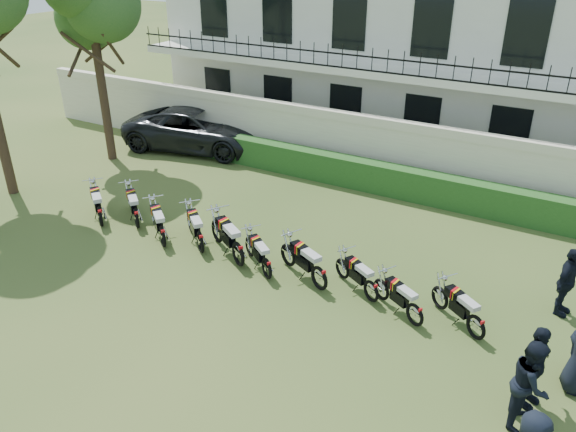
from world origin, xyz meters
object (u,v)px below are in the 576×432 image
(officer_1, at_px, (531,384))
(motorcycle_1, at_px, (136,214))
(motorcycle_2, at_px, (162,232))
(motorcycle_8, at_px, (415,310))
(officer_5, at_px, (567,282))
(suv, at_px, (198,129))
(motorcycle_7, at_px, (372,286))
(motorcycle_0, at_px, (100,212))
(motorcycle_9, at_px, (477,322))
(motorcycle_5, at_px, (267,264))
(motorcycle_3, at_px, (200,237))
(motorcycle_6, at_px, (319,273))
(motorcycle_4, at_px, (238,248))
(officer_2, at_px, (533,367))

(officer_1, bearing_deg, motorcycle_1, 78.73)
(motorcycle_2, relative_size, motorcycle_8, 1.02)
(officer_1, distance_m, officer_5, 3.80)
(suv, bearing_deg, motorcycle_2, -161.10)
(motorcycle_7, relative_size, motorcycle_8, 1.00)
(motorcycle_0, height_order, suv, suv)
(motorcycle_8, bearing_deg, motorcycle_9, -51.29)
(suv, bearing_deg, officer_5, -120.64)
(motorcycle_2, relative_size, officer_5, 0.92)
(motorcycle_7, bearing_deg, motorcycle_8, -77.79)
(motorcycle_5, distance_m, motorcycle_7, 2.66)
(motorcycle_3, relative_size, motorcycle_8, 1.01)
(motorcycle_0, height_order, officer_5, officer_5)
(officer_5, bearing_deg, motorcycle_5, 121.93)
(motorcycle_1, bearing_deg, suv, 61.83)
(motorcycle_0, distance_m, motorcycle_6, 7.10)
(motorcycle_1, bearing_deg, motorcycle_2, -69.59)
(motorcycle_5, bearing_deg, motorcycle_3, 120.66)
(motorcycle_7, bearing_deg, motorcycle_5, 127.88)
(motorcycle_1, distance_m, motorcycle_4, 3.79)
(motorcycle_8, distance_m, officer_5, 3.48)
(motorcycle_2, xyz_separation_m, motorcycle_7, (5.97, 0.45, -0.05))
(motorcycle_4, distance_m, motorcycle_8, 4.77)
(suv, bearing_deg, motorcycle_1, -169.08)
(motorcycle_2, bearing_deg, officer_2, -58.08)
(motorcycle_9, bearing_deg, officer_1, -110.55)
(motorcycle_8, height_order, officer_5, officer_5)
(motorcycle_1, xyz_separation_m, motorcycle_2, (1.41, -0.47, 0.00))
(motorcycle_1, distance_m, officer_2, 11.21)
(officer_1, bearing_deg, officer_2, 1.93)
(motorcycle_9, xyz_separation_m, officer_2, (1.26, -1.40, 0.41))
(motorcycle_6, height_order, officer_5, officer_5)
(motorcycle_1, bearing_deg, motorcycle_3, -55.69)
(motorcycle_3, relative_size, motorcycle_7, 1.01)
(motorcycle_6, distance_m, motorcycle_7, 1.29)
(motorcycle_4, relative_size, motorcycle_8, 1.23)
(motorcycle_0, bearing_deg, motorcycle_7, -49.91)
(motorcycle_5, xyz_separation_m, officer_5, (6.54, 2.13, 0.39))
(motorcycle_2, relative_size, suv, 0.27)
(officer_5, bearing_deg, motorcycle_0, 114.00)
(motorcycle_3, xyz_separation_m, motorcycle_9, (7.33, 0.02, -0.04))
(motorcycle_6, height_order, suv, suv)
(motorcycle_5, height_order, motorcycle_8, motorcycle_5)
(officer_2, bearing_deg, motorcycle_1, 100.79)
(motorcycle_2, height_order, officer_5, officer_5)
(motorcycle_7, height_order, motorcycle_8, motorcycle_7)
(motorcycle_0, bearing_deg, motorcycle_3, -48.62)
(officer_2, distance_m, officer_5, 3.31)
(officer_2, bearing_deg, motorcycle_8, 83.64)
(motorcycle_0, bearing_deg, motorcycle_1, -28.34)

